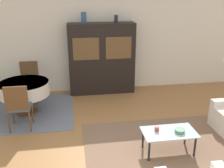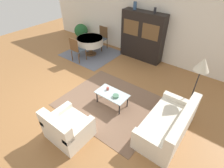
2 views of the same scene
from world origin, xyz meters
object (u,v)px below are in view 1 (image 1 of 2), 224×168
dining_chair_far (29,79)px  vase_tall (84,18)px  bowl (180,131)px  vase_short (116,19)px  coffee_table (169,134)px  display_cabinet (102,59)px  dining_table (24,89)px  cup (157,129)px  dining_chair_near (18,105)px

dining_chair_far → vase_tall: 2.07m
bowl → vase_short: size_ratio=0.89×
coffee_table → vase_tall: size_ratio=3.40×
display_cabinet → bowl: (0.98, -3.06, -0.50)m
dining_table → bowl: (2.86, -2.02, -0.16)m
display_cabinet → dining_chair_far: bearing=-171.9°
dining_table → bowl: bearing=-35.2°
display_cabinet → cup: bearing=-78.4°
vase_tall → dining_chair_near: bearing=-128.3°
dining_table → dining_chair_far: bearing=90.0°
coffee_table → dining_chair_near: (-2.69, 1.19, 0.20)m
cup → vase_short: bearing=94.3°
dining_chair_far → cup: bearing=132.8°
display_cabinet → bowl: display_cabinet is taller
cup → bowl: size_ratio=0.50×
dining_table → bowl: 3.50m
dining_table → vase_tall: vase_tall is taller
cup → bowl: (0.37, -0.11, -0.01)m
display_cabinet → vase_short: 1.11m
display_cabinet → dining_chair_far: (-1.88, -0.27, -0.38)m
cup → vase_short: vase_short is taller
cup → vase_short: (-0.22, 2.95, 1.53)m
bowl → vase_tall: bearing=114.8°
display_cabinet → dining_table: (-1.88, -1.05, -0.34)m
bowl → vase_tall: 3.73m
dining_chair_near → dining_table: bearing=90.0°
bowl → dining_chair_near: bearing=156.6°
dining_chair_far → vase_tall: size_ratio=3.61×
dining_chair_far → cup: 3.66m
dining_chair_far → vase_tall: bearing=-169.4°
coffee_table → vase_tall: bearing=112.5°
vase_tall → dining_chair_far: bearing=-169.4°
dining_table → vase_short: 2.85m
dining_chair_near → vase_short: vase_short is taller
coffee_table → vase_tall: 3.66m
dining_chair_near → vase_tall: bearing=51.7°
dining_table → dining_chair_near: (0.00, -0.78, -0.04)m
vase_tall → cup: bearing=-70.5°
dining_table → cup: 3.13m
bowl → dining_table: bearing=144.8°
display_cabinet → vase_short: (0.38, 0.00, 1.04)m
dining_table → dining_chair_far: 0.78m
dining_chair_near → cup: (2.49, -1.12, -0.11)m
coffee_table → dining_table: 3.34m
display_cabinet → cup: (0.61, -2.95, -0.49)m
dining_chair_far → vase_tall: (1.44, 0.27, 1.46)m
cup → vase_short: 3.33m
dining_chair_far → bowl: dining_chair_far is taller
coffee_table → bowl: 0.19m
dining_table → dining_chair_far: dining_chair_far is taller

